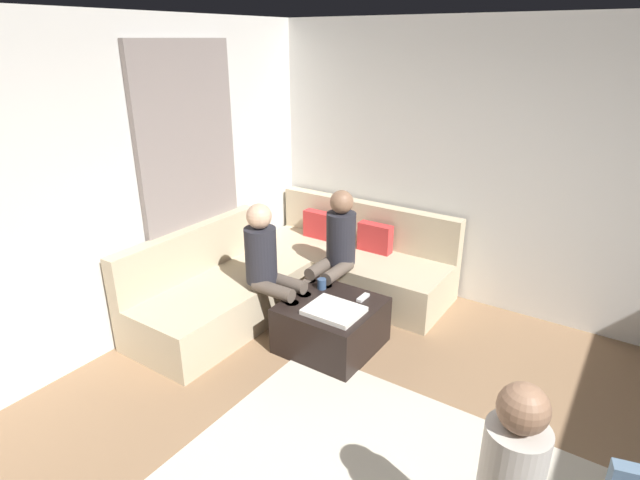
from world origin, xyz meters
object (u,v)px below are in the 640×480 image
(coffee_mug, at_px, (322,284))
(person_on_couch_back, at_px, (335,248))
(sectional_couch, at_px, (297,276))
(ottoman, at_px, (331,325))
(game_remote, at_px, (363,298))
(person_on_couch_side, at_px, (270,265))

(coffee_mug, height_order, person_on_couch_back, person_on_couch_back)
(sectional_couch, bearing_deg, ottoman, -34.03)
(coffee_mug, height_order, game_remote, coffee_mug)
(game_remote, distance_m, person_on_couch_back, 0.64)
(sectional_couch, xyz_separation_m, game_remote, (0.92, -0.28, 0.15))
(ottoman, relative_size, person_on_couch_back, 0.63)
(sectional_couch, xyz_separation_m, coffee_mug, (0.52, -0.32, 0.19))
(coffee_mug, distance_m, game_remote, 0.40)
(ottoman, distance_m, person_on_couch_side, 0.74)
(sectional_couch, height_order, coffee_mug, sectional_couch)
(coffee_mug, xyz_separation_m, game_remote, (0.40, 0.04, -0.04))
(ottoman, relative_size, game_remote, 5.07)
(game_remote, distance_m, person_on_couch_side, 0.86)
(game_remote, height_order, person_on_couch_back, person_on_couch_back)
(coffee_mug, distance_m, person_on_couch_back, 0.43)
(person_on_couch_back, bearing_deg, sectional_couch, 7.42)
(ottoman, xyz_separation_m, coffee_mug, (-0.22, 0.18, 0.26))
(person_on_couch_back, xyz_separation_m, person_on_couch_side, (-0.27, -0.64, 0.00))
(sectional_couch, distance_m, person_on_couch_back, 0.57)
(sectional_couch, relative_size, person_on_couch_side, 2.12)
(ottoman, height_order, game_remote, game_remote)
(ottoman, relative_size, coffee_mug, 8.00)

